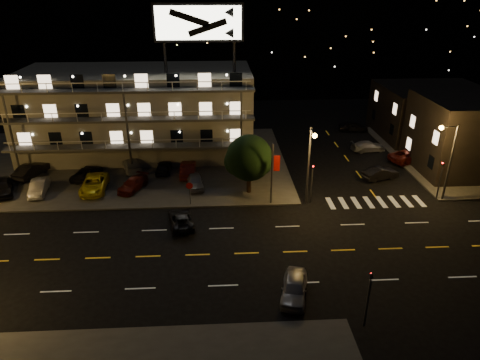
{
  "coord_description": "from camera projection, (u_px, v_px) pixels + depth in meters",
  "views": [
    {
      "loc": [
        -0.15,
        -29.09,
        20.14
      ],
      "look_at": [
        1.9,
        8.0,
        2.91
      ],
      "focal_mm": 32.0,
      "sensor_mm": 36.0,
      "label": 1
    }
  ],
  "objects": [
    {
      "name": "stop_sign",
      "position": [
        190.0,
        190.0,
        41.73
      ],
      "size": [
        0.91,
        0.11,
        2.61
      ],
      "color": "#2D2D30",
      "rests_on": "ground"
    },
    {
      "name": "lot_car_9",
      "position": [
        188.0,
        169.0,
        48.39
      ],
      "size": [
        1.63,
        4.65,
        1.53
      ],
      "primitive_type": "imported",
      "rotation": [
        0.0,
        0.0,
        3.14
      ],
      "color": "#59150C",
      "rests_on": "curb_nw"
    },
    {
      "name": "lot_car_6",
      "position": [
        87.0,
        173.0,
        47.68
      ],
      "size": [
        3.15,
        4.93,
        1.27
      ],
      "primitive_type": "imported",
      "rotation": [
        0.0,
        0.0,
        2.9
      ],
      "color": "black",
      "rests_on": "curb_nw"
    },
    {
      "name": "lot_car_4",
      "position": [
        195.0,
        181.0,
        45.65
      ],
      "size": [
        2.13,
        4.06,
        1.32
      ],
      "primitive_type": "imported",
      "rotation": [
        0.0,
        0.0,
        0.16
      ],
      "color": "#9C9CA1",
      "rests_on": "curb_nw"
    },
    {
      "name": "lot_car_7",
      "position": [
        131.0,
        164.0,
        49.82
      ],
      "size": [
        3.34,
        5.04,
        1.36
      ],
      "primitive_type": "imported",
      "rotation": [
        0.0,
        0.0,
        3.48
      ],
      "color": "#9C9CA1",
      "rests_on": "curb_nw"
    },
    {
      "name": "lot_car_2",
      "position": [
        94.0,
        184.0,
        44.86
      ],
      "size": [
        2.75,
        5.41,
        1.46
      ],
      "primitive_type": "imported",
      "rotation": [
        0.0,
        0.0,
        0.06
      ],
      "color": "yellow",
      "rests_on": "curb_nw"
    },
    {
      "name": "motel",
      "position": [
        139.0,
        112.0,
        53.72
      ],
      "size": [
        28.0,
        13.8,
        18.1
      ],
      "color": "gray",
      "rests_on": "ground"
    },
    {
      "name": "curb_nw",
      "position": [
        105.0,
        163.0,
        52.22
      ],
      "size": [
        44.0,
        24.0,
        0.15
      ],
      "primitive_type": "cube",
      "color": "#3D3D3A",
      "rests_on": "ground"
    },
    {
      "name": "streetlight_ne",
      "position": [
        448.0,
        155.0,
        41.38
      ],
      "size": [
        1.92,
        0.44,
        8.0
      ],
      "color": "#2D2D30",
      "rests_on": "ground"
    },
    {
      "name": "banner_north",
      "position": [
        273.0,
        173.0,
        41.26
      ],
      "size": [
        0.83,
        0.16,
        6.4
      ],
      "color": "#2D2D30",
      "rests_on": "ground"
    },
    {
      "name": "side_car_1",
      "position": [
        410.0,
        156.0,
        52.44
      ],
      "size": [
        5.82,
        4.03,
        1.48
      ],
      "primitive_type": "imported",
      "rotation": [
        0.0,
        0.0,
        1.9
      ],
      "color": "#59150C",
      "rests_on": "ground"
    },
    {
      "name": "streetlight_nc",
      "position": [
        310.0,
        159.0,
        40.36
      ],
      "size": [
        0.44,
        1.92,
        8.0
      ],
      "color": "#2D2D30",
      "rests_on": "ground"
    },
    {
      "name": "side_car_2",
      "position": [
        368.0,
        146.0,
        55.85
      ],
      "size": [
        4.69,
        2.42,
        1.3
      ],
      "primitive_type": "imported",
      "rotation": [
        0.0,
        0.0,
        1.71
      ],
      "color": "#9C9CA1",
      "rests_on": "ground"
    },
    {
      "name": "side_car_0",
      "position": [
        381.0,
        173.0,
        47.82
      ],
      "size": [
        4.43,
        2.69,
        1.38
      ],
      "primitive_type": "imported",
      "rotation": [
        0.0,
        0.0,
        1.89
      ],
      "color": "black",
      "rests_on": "ground"
    },
    {
      "name": "signal_ne",
      "position": [
        441.0,
        176.0,
        42.56
      ],
      "size": [
        0.27,
        0.2,
        4.6
      ],
      "color": "#2D2D30",
      "rests_on": "ground"
    },
    {
      "name": "signal_sw",
      "position": [
        369.0,
        294.0,
        26.51
      ],
      "size": [
        0.2,
        0.27,
        4.6
      ],
      "color": "#2D2D30",
      "rests_on": "ground"
    },
    {
      "name": "lot_car_5",
      "position": [
        31.0,
        170.0,
        48.08
      ],
      "size": [
        2.93,
        4.88,
        1.52
      ],
      "primitive_type": "imported",
      "rotation": [
        0.0,
        0.0,
        2.83
      ],
      "color": "black",
      "rests_on": "curb_nw"
    },
    {
      "name": "side_bldg_front",
      "position": [
        480.0,
        134.0,
        49.04
      ],
      "size": [
        14.06,
        10.0,
        8.5
      ],
      "color": "black",
      "rests_on": "ground"
    },
    {
      "name": "hill_backdrop",
      "position": [
        188.0,
        26.0,
        91.98
      ],
      "size": [
        120.0,
        25.0,
        24.0
      ],
      "color": "black",
      "rests_on": "ground"
    },
    {
      "name": "road_car_west",
      "position": [
        181.0,
        219.0,
        38.76
      ],
      "size": [
        2.83,
        4.68,
        1.21
      ],
      "primitive_type": "imported",
      "rotation": [
        0.0,
        0.0,
        3.34
      ],
      "color": "black",
      "rests_on": "ground"
    },
    {
      "name": "side_bldg_back",
      "position": [
        431.0,
        112.0,
        60.23
      ],
      "size": [
        14.06,
        12.0,
        7.0
      ],
      "color": "black",
      "rests_on": "ground"
    },
    {
      "name": "road_car_east",
      "position": [
        294.0,
        288.0,
        29.91
      ],
      "size": [
        2.69,
        4.51,
        1.44
      ],
      "primitive_type": "imported",
      "rotation": [
        0.0,
        0.0,
        -0.25
      ],
      "color": "#9C9CA1",
      "rests_on": "ground"
    },
    {
      "name": "curb_ne",
      "position": [
        455.0,
        155.0,
        54.42
      ],
      "size": [
        16.0,
        24.0,
        0.15
      ],
      "primitive_type": "cube",
      "color": "#3D3D3A",
      "rests_on": "ground"
    },
    {
      "name": "ground",
      "position": [
        222.0,
        254.0,
        34.84
      ],
      "size": [
        140.0,
        140.0,
        0.0
      ],
      "primitive_type": "plane",
      "color": "black",
      "rests_on": "ground"
    },
    {
      "name": "lot_car_8",
      "position": [
        164.0,
        166.0,
        49.27
      ],
      "size": [
        1.76,
        4.03,
        1.35
      ],
      "primitive_type": "imported",
      "rotation": [
        0.0,
        0.0,
        3.1
      ],
      "color": "black",
      "rests_on": "curb_nw"
    },
    {
      "name": "lot_car_1",
      "position": [
        39.0,
        187.0,
        44.27
      ],
      "size": [
        2.04,
        4.33,
        1.37
      ],
      "primitive_type": "imported",
      "rotation": [
        0.0,
        0.0,
        0.14
      ],
      "color": "#9C9CA1",
      "rests_on": "curb_nw"
    },
    {
      "name": "signal_nw",
      "position": [
        312.0,
        179.0,
        41.9
      ],
      "size": [
        0.2,
        0.27,
        4.6
      ],
      "color": "#2D2D30",
      "rests_on": "ground"
    },
    {
      "name": "lot_car_3",
      "position": [
        133.0,
        184.0,
        45.12
      ],
      "size": [
        3.24,
        4.53,
        1.22
      ],
      "primitive_type": "imported",
      "rotation": [
        0.0,
        0.0,
        -0.41
      ],
      "color": "#59150C",
      "rests_on": "curb_nw"
    },
    {
      "name": "lot_car_0",
      "position": [
        2.0,
        187.0,
        44.07
      ],
      "size": [
        3.43,
        4.83,
        1.53
      ],
      "primitive_type": "imported",
      "rotation": [
        0.0,
        0.0,
        0.41
      ],
      "color": "black",
      "rests_on": "curb_nw"
    },
    {
      "name": "tree",
      "position": [
        249.0,
        159.0,
        43.29
      ],
      "size": [
        4.94,
        4.75,
        6.22
      ],
      "color": "black",
      "rests_on": "curb_nw"
    },
    {
      "name": "side_car_3",
      "position": [
        353.0,
        126.0,
        63.32
      ],
      "size": [
        4.45,
        2.36,
        1.44
      ],
      "primitive_type": "imported",
      "rotation": [
        0.0,
        0.0,
        1.41
      ],
      "color": "black",
      "rests_on": "ground"
    }
  ]
}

